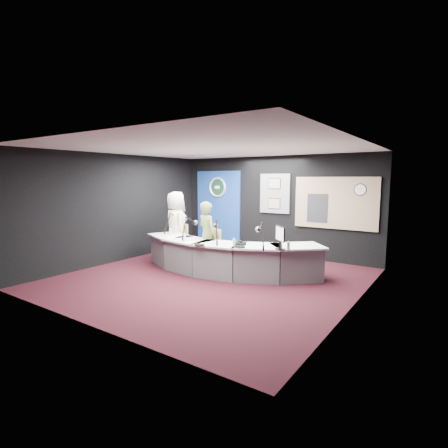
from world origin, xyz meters
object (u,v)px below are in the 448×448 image
Objects in this scene: armchair_right at (207,249)px; person_woman at (207,235)px; armchair_left at (176,243)px; person_man at (176,226)px; broadcast_desk at (223,257)px.

person_woman is (0.00, 0.00, 0.33)m from armchair_right.
armchair_left is 0.54× the size of person_woman.
person_man is at bearing 5.63° from person_woman.
person_man reaches higher than armchair_left.
armchair_left is 1.34m from armchair_right.
person_man is (-1.30, 0.34, 0.43)m from armchair_right.
person_man is (0.00, 0.00, 0.48)m from armchair_left.
armchair_left is at bearing 166.94° from broadcast_desk.
broadcast_desk is at bearing 11.30° from armchair_left.
person_man is at bearing 0.00° from armchair_left.
person_man reaches higher than broadcast_desk.
armchair_left is at bearing 5.63° from person_woman.
person_woman is (1.30, -0.34, 0.38)m from armchair_left.
armchair_left is 0.48m from person_man.
broadcast_desk is 0.69m from person_woman.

